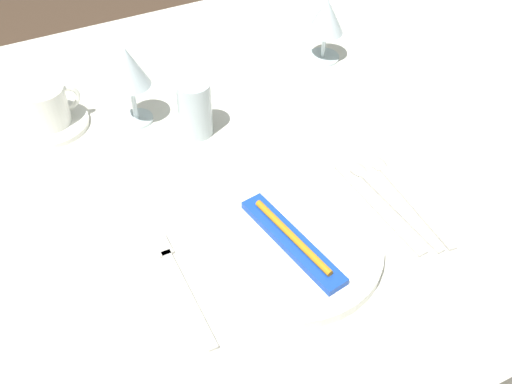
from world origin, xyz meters
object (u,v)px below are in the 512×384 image
object	(u,v)px
dinner_knife	(380,209)
coffee_cup_left	(46,105)
dinner_plate	(292,248)
spoon_soup	(382,194)
wine_glass_left	(128,70)
toothbrush_package	(292,240)
wine_glass_centre	(326,19)
fork_outer	(181,283)
drink_tumbler	(195,112)
spoon_dessert	(400,189)

from	to	relation	value
dinner_knife	coffee_cup_left	distance (m)	0.62
dinner_plate	spoon_soup	xyz separation A→B (m)	(0.19, 0.04, -0.01)
wine_glass_left	spoon_soup	bearing A→B (deg)	-50.96
toothbrush_package	wine_glass_centre	xyz separation A→B (m)	(0.32, 0.44, 0.07)
coffee_cup_left	wine_glass_centre	distance (m)	0.57
fork_outer	wine_glass_left	bearing A→B (deg)	80.81
toothbrush_package	wine_glass_left	size ratio (longest dim) A/B	1.37
wine_glass_left	drink_tumbler	distance (m)	0.14
wine_glass_left	fork_outer	bearing A→B (deg)	-99.19
wine_glass_centre	drink_tumbler	bearing A→B (deg)	-161.59
toothbrush_package	fork_outer	bearing A→B (deg)	174.41
toothbrush_package	coffee_cup_left	world-z (taller)	coffee_cup_left
spoon_soup	drink_tumbler	size ratio (longest dim) A/B	2.17
wine_glass_centre	dinner_knife	bearing A→B (deg)	-109.16
dinner_plate	toothbrush_package	size ratio (longest dim) A/B	1.28
toothbrush_package	spoon_dessert	distance (m)	0.23
dinner_plate	wine_glass_left	world-z (taller)	wine_glass_left
dinner_knife	wine_glass_centre	size ratio (longest dim) A/B	1.66
dinner_knife	wine_glass_centre	xyz separation A→B (m)	(0.15, 0.43, 0.09)
coffee_cup_left	spoon_soup	bearing A→B (deg)	-43.54
fork_outer	dinner_knife	bearing A→B (deg)	-0.56
spoon_soup	coffee_cup_left	bearing A→B (deg)	136.46
coffee_cup_left	drink_tumbler	xyz separation A→B (m)	(0.24, -0.14, -0.00)
fork_outer	dinner_knife	world-z (taller)	same
spoon_dessert	wine_glass_left	size ratio (longest dim) A/B	1.49
dinner_plate	wine_glass_left	xyz separation A→B (m)	(-0.11, 0.41, 0.10)
spoon_soup	wine_glass_left	distance (m)	0.49
fork_outer	wine_glass_centre	bearing A→B (deg)	40.94
dinner_knife	spoon_soup	size ratio (longest dim) A/B	0.99
spoon_dessert	wine_glass_left	xyz separation A→B (m)	(-0.33, 0.37, 0.11)
dinner_plate	coffee_cup_left	distance (m)	0.53
spoon_soup	wine_glass_left	world-z (taller)	wine_glass_left
toothbrush_package	wine_glass_left	world-z (taller)	wine_glass_left
coffee_cup_left	wine_glass_left	bearing A→B (deg)	-20.58
fork_outer	coffee_cup_left	distance (m)	0.46
toothbrush_package	drink_tumbler	xyz separation A→B (m)	(-0.02, 0.33, 0.02)
dinner_knife	wine_glass_centre	distance (m)	0.46
dinner_knife	wine_glass_centre	world-z (taller)	wine_glass_centre
dinner_plate	wine_glass_centre	world-z (taller)	wine_glass_centre
dinner_plate	wine_glass_left	bearing A→B (deg)	104.61
spoon_soup	spoon_dessert	world-z (taller)	same
toothbrush_package	drink_tumbler	world-z (taller)	drink_tumbler
toothbrush_package	dinner_knife	world-z (taller)	toothbrush_package
wine_glass_left	wine_glass_centre	bearing A→B (deg)	4.00
spoon_soup	wine_glass_centre	size ratio (longest dim) A/B	1.68
spoon_dessert	drink_tumbler	distance (m)	0.38
spoon_dessert	toothbrush_package	bearing A→B (deg)	-170.79
spoon_soup	coffee_cup_left	size ratio (longest dim) A/B	2.16
fork_outer	spoon_soup	bearing A→B (deg)	3.66
spoon_soup	wine_glass_centre	distance (m)	0.43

